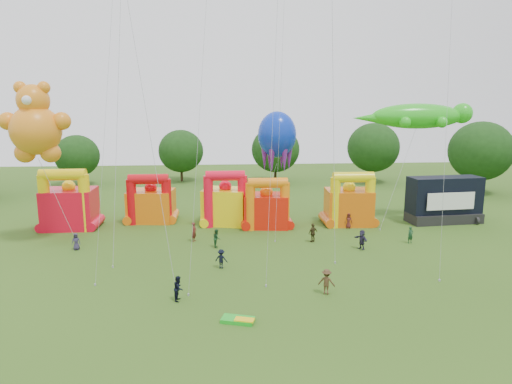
{
  "coord_description": "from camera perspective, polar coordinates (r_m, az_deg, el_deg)",
  "views": [
    {
      "loc": [
        -1.55,
        -22.07,
        13.24
      ],
      "look_at": [
        1.63,
        18.0,
        5.52
      ],
      "focal_mm": 32.0,
      "sensor_mm": 36.0,
      "label": 1
    }
  ],
  "objects": [
    {
      "name": "ground",
      "position": [
        25.78,
        -0.47,
        -20.02
      ],
      "size": [
        160.0,
        160.0,
        0.0
      ],
      "primitive_type": "plane",
      "color": "#2F5016",
      "rests_on": "ground"
    },
    {
      "name": "tree_ring",
      "position": [
        23.74,
        -3.46,
        -6.25
      ],
      "size": [
        123.56,
        125.66,
        12.07
      ],
      "color": "#352314",
      "rests_on": "ground"
    },
    {
      "name": "bouncy_castle_0",
      "position": [
        53.13,
        -22.31,
        -1.57
      ],
      "size": [
        5.28,
        4.25,
        6.7
      ],
      "color": "red",
      "rests_on": "ground"
    },
    {
      "name": "bouncy_castle_1",
      "position": [
        53.5,
        -12.99,
        -1.35
      ],
      "size": [
        5.35,
        4.49,
        5.69
      ],
      "color": "orange",
      "rests_on": "ground"
    },
    {
      "name": "bouncy_castle_2",
      "position": [
        51.05,
        -3.84,
        -1.43
      ],
      "size": [
        5.52,
        4.83,
        6.23
      ],
      "color": "yellow",
      "rests_on": "ground"
    },
    {
      "name": "bouncy_castle_3",
      "position": [
        49.84,
        1.33,
        -1.97
      ],
      "size": [
        5.13,
        4.3,
        5.65
      ],
      "color": "red",
      "rests_on": "ground"
    },
    {
      "name": "bouncy_castle_4",
      "position": [
        51.93,
        11.57,
        -1.48
      ],
      "size": [
        5.2,
        4.28,
        6.12
      ],
      "color": "#DE5D0C",
      "rests_on": "ground"
    },
    {
      "name": "stage_trailer",
      "position": [
        56.16,
        22.46,
        -0.95
      ],
      "size": [
        8.44,
        3.78,
        5.25
      ],
      "color": "black",
      "rests_on": "ground"
    },
    {
      "name": "teddy_bear_kite",
      "position": [
        46.87,
        -25.43,
        5.92
      ],
      "size": [
        6.62,
        4.57,
        15.43
      ],
      "color": "orange",
      "rests_on": "ground"
    },
    {
      "name": "gecko_kite",
      "position": [
        53.21,
        18.14,
        4.25
      ],
      "size": [
        13.76,
        6.55,
        13.52
      ],
      "color": "green",
      "rests_on": "ground"
    },
    {
      "name": "octopus_kite",
      "position": [
        53.51,
        2.08,
        3.42
      ],
      "size": [
        5.28,
        8.76,
        12.57
      ],
      "color": "#0C2DB9",
      "rests_on": "ground"
    },
    {
      "name": "parafoil_kites",
      "position": [
        36.7,
        -13.38,
        11.15
      ],
      "size": [
        22.0,
        15.65,
        31.8
      ],
      "color": "red",
      "rests_on": "ground"
    },
    {
      "name": "diamond_kites",
      "position": [
        37.83,
        1.87,
        16.54
      ],
      "size": [
        28.55,
        18.91,
        42.73
      ],
      "color": "red",
      "rests_on": "ground"
    },
    {
      "name": "folded_kite_bundle",
      "position": [
        29.31,
        -2.19,
        -15.68
      ],
      "size": [
        2.21,
        1.54,
        0.31
      ],
      "color": "green",
      "rests_on": "ground"
    },
    {
      "name": "spectator_0",
      "position": [
        45.5,
        -21.57,
        -5.79
      ],
      "size": [
        0.81,
        0.56,
        1.58
      ],
      "primitive_type": "imported",
      "rotation": [
        0.0,
        0.0,
        0.07
      ],
      "color": "#302A46",
      "rests_on": "ground"
    },
    {
      "name": "spectator_1",
      "position": [
        45.32,
        -7.74,
        -4.96
      ],
      "size": [
        0.69,
        0.81,
        1.9
      ],
      "primitive_type": "imported",
      "rotation": [
        0.0,
        0.0,
        1.17
      ],
      "color": "#572019",
      "rests_on": "ground"
    },
    {
      "name": "spectator_2",
      "position": [
        43.27,
        -4.93,
        -5.77
      ],
      "size": [
        0.67,
        0.86,
        1.75
      ],
      "primitive_type": "imported",
      "rotation": [
        0.0,
        0.0,
        1.56
      ],
      "color": "#1B4321",
      "rests_on": "ground"
    },
    {
      "name": "spectator_3",
      "position": [
        37.86,
        -4.37,
        -8.33
      ],
      "size": [
        1.18,
        0.9,
        1.61
      ],
      "primitive_type": "imported",
      "rotation": [
        0.0,
        0.0,
        2.81
      ],
      "color": "black",
      "rests_on": "ground"
    },
    {
      "name": "spectator_4",
      "position": [
        45.0,
        7.13,
        -5.09
      ],
      "size": [
        1.17,
        0.94,
        1.86
      ],
      "primitive_type": "imported",
      "rotation": [
        0.0,
        0.0,
        3.67
      ],
      "color": "#3B3017",
      "rests_on": "ground"
    },
    {
      "name": "spectator_5",
      "position": [
        43.63,
        13.08,
        -5.82
      ],
      "size": [
        1.15,
        1.78,
        1.83
      ],
      "primitive_type": "imported",
      "rotation": [
        0.0,
        0.0,
        5.11
      ],
      "color": "#2A253E",
      "rests_on": "ground"
    },
    {
      "name": "spectator_6",
      "position": [
        50.6,
        11.48,
        -3.53
      ],
      "size": [
        0.88,
        0.63,
        1.68
      ],
      "primitive_type": "imported",
      "rotation": [
        0.0,
        0.0,
        6.17
      ],
      "color": "#4F1C16",
      "rests_on": "ground"
    },
    {
      "name": "spectator_7",
      "position": [
        46.82,
        18.75,
        -5.1
      ],
      "size": [
        0.68,
        0.53,
        1.64
      ],
      "primitive_type": "imported",
      "rotation": [
        0.0,
        0.0,
        0.25
      ],
      "color": "#183E22",
      "rests_on": "ground"
    },
    {
      "name": "spectator_8",
      "position": [
        32.34,
        -9.65,
        -11.77
      ],
      "size": [
        0.78,
        0.94,
        1.75
      ],
      "primitive_type": "imported",
      "rotation": [
        0.0,
        0.0,
        1.42
      ],
      "color": "black",
      "rests_on": "ground"
    },
    {
      "name": "spectator_9",
      "position": [
        33.22,
        8.81,
        -11.02
      ],
      "size": [
        1.37,
        1.11,
        1.85
      ],
      "primitive_type": "imported",
      "rotation": [
        0.0,
        0.0,
        2.73
      ],
      "color": "#47311C",
      "rests_on": "ground"
    }
  ]
}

